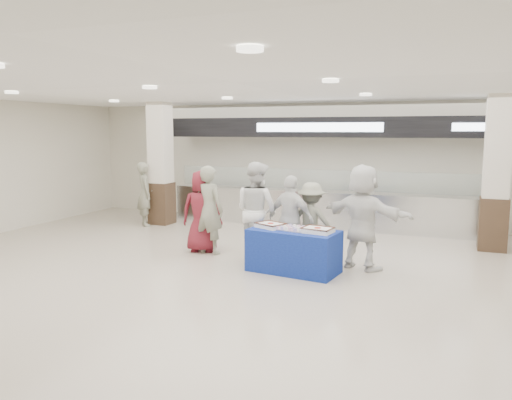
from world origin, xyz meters
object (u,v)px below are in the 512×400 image
at_px(cupcake_tray, 293,228).
at_px(chef_tall, 257,210).
at_px(civilian_maroon, 202,211).
at_px(soldier_a, 209,210).
at_px(soldier_bg, 145,194).
at_px(chef_short, 291,219).
at_px(soldier_b, 311,222).
at_px(civilian_white, 363,217).
at_px(display_table, 294,251).
at_px(sheet_cake_right, 318,230).
at_px(sheet_cake_left, 271,225).

xyz_separation_m(cupcake_tray, chef_tall, (-0.94, 0.66, 0.16)).
distance_m(civilian_maroon, soldier_a, 0.23).
xyz_separation_m(chef_tall, soldier_bg, (-3.95, 2.06, -0.11)).
height_order(chef_short, soldier_b, chef_short).
distance_m(chef_short, civilian_white, 1.35).
relative_size(chef_tall, chef_short, 1.14).
bearing_deg(chef_short, civilian_maroon, 13.49).
relative_size(chef_tall, soldier_b, 1.25).
height_order(display_table, soldier_bg, soldier_bg).
distance_m(sheet_cake_right, chef_tall, 1.57).
bearing_deg(soldier_b, civilian_white, 170.76).
height_order(sheet_cake_right, soldier_a, soldier_a).
relative_size(display_table, civilian_maroon, 0.92).
relative_size(sheet_cake_right, chef_short, 0.33).
distance_m(sheet_cake_left, cupcake_tray, 0.45).
bearing_deg(sheet_cake_left, chef_tall, 130.56).
xyz_separation_m(chef_short, soldier_bg, (-4.64, 2.06, 0.01)).
height_order(civilian_maroon, civilian_white, civilian_white).
distance_m(display_table, civilian_maroon, 2.35).
height_order(civilian_maroon, chef_short, civilian_maroon).
xyz_separation_m(sheet_cake_left, sheet_cake_right, (0.89, -0.12, 0.00)).
relative_size(cupcake_tray, civilian_white, 0.28).
height_order(display_table, chef_short, chef_short).
bearing_deg(soldier_b, soldier_a, 9.70).
bearing_deg(chef_tall, display_table, 170.13).
height_order(soldier_a, soldier_b, soldier_a).
height_order(sheet_cake_right, cupcake_tray, sheet_cake_right).
distance_m(soldier_a, civilian_white, 3.06).
bearing_deg(chef_short, civilian_white, -164.70).
bearing_deg(display_table, civilian_maroon, 169.49).
relative_size(sheet_cake_right, civilian_white, 0.29).
bearing_deg(cupcake_tray, soldier_b, 84.47).
relative_size(display_table, chef_tall, 0.82).
relative_size(cupcake_tray, soldier_b, 0.35).
bearing_deg(soldier_a, sheet_cake_left, 169.93).
bearing_deg(soldier_bg, soldier_b, -154.71).
xyz_separation_m(cupcake_tray, chef_short, (-0.25, 0.67, 0.04)).
bearing_deg(chef_tall, cupcake_tray, 168.78).
relative_size(soldier_a, chef_short, 1.09).
xyz_separation_m(sheet_cake_right, cupcake_tray, (-0.45, 0.04, -0.01)).
relative_size(cupcake_tray, civilian_maroon, 0.31).
distance_m(sheet_cake_left, civilian_white, 1.65).
relative_size(cupcake_tray, soldier_bg, 0.32).
xyz_separation_m(display_table, soldier_a, (-1.98, 0.64, 0.52)).
bearing_deg(civilian_white, soldier_b, 8.63).
distance_m(civilian_maroon, chef_tall, 1.24).
bearing_deg(sheet_cake_right, soldier_a, 163.79).
bearing_deg(soldier_a, display_table, 173.00).
height_order(chef_short, civilian_white, civilian_white).
xyz_separation_m(soldier_a, soldier_b, (2.06, 0.23, -0.14)).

